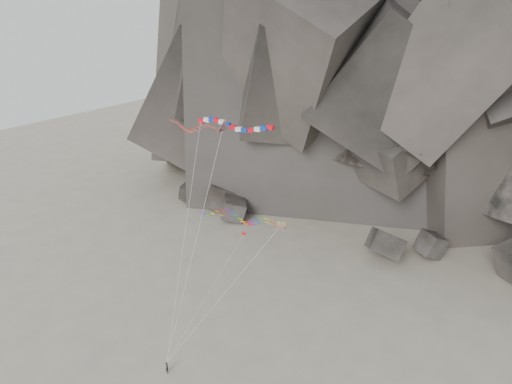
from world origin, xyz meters
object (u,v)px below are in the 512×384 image
Objects in this scene: parafoil_kite at (236,216)px; pennant_kite at (228,260)px; banner_kite at (233,126)px; kite_flyer at (167,367)px; delta_kite at (192,126)px.

parafoil_kite is 5.42m from pennant_kite.
banner_kite is 1.51× the size of parafoil_kite.
parafoil_kite reaches higher than kite_flyer.
delta_kite reaches higher than parafoil_kite.
delta_kite is at bearing -46.07° from kite_flyer.
delta_kite is at bearing -172.60° from banner_kite.
banner_kite reaches higher than kite_flyer.
pennant_kite is (3.78, 7.61, 12.21)m from kite_flyer.
kite_flyer is 0.12× the size of pennant_kite.
kite_flyer is at bearing -122.48° from parafoil_kite.
parafoil_kite is (3.98, 8.98, 17.46)m from kite_flyer.
banner_kite is at bearing 119.13° from parafoil_kite.
banner_kite is 10.66m from parafoil_kite.
delta_kite is at bearing 136.14° from pennant_kite.
parafoil_kite is at bearing -90.12° from kite_flyer.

